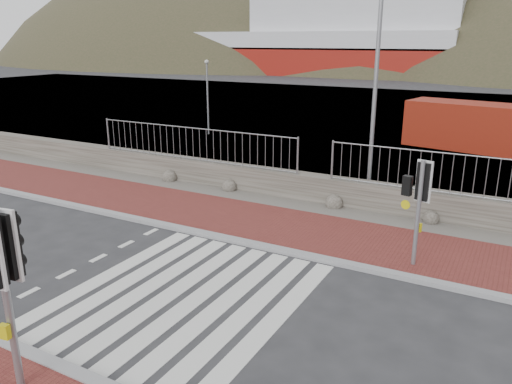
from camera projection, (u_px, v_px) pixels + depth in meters
The scene contains 15 objects.
ground at pixel (185, 295), 10.56m from camera, with size 220.00×220.00×0.00m, color #28282B.
sidewalk_far at pixel (278, 227), 14.33m from camera, with size 40.00×3.00×0.08m, color maroon.
kerb_near at pixel (73, 373), 8.02m from camera, with size 40.00×0.25×0.12m, color gray.
kerb_far at pixel (253, 244), 13.06m from camera, with size 40.00×0.25×0.12m, color gray.
zebra_crossing at pixel (185, 295), 10.56m from camera, with size 4.62×5.60×0.01m.
gravel_strip at pixel (305, 207), 16.01m from camera, with size 40.00×1.50×0.06m, color #59544C.
stone_wall at pixel (315, 188), 16.56m from camera, with size 40.00×0.60×0.90m, color #49453C.
railing at pixel (315, 149), 16.03m from camera, with size 18.07×0.07×1.22m.
quay at pixel (429, 119), 33.99m from camera, with size 120.00×40.00×0.50m, color #4C4C4F.
water at pixel (480, 82), 63.39m from camera, with size 220.00×50.00×0.05m, color #3F4C54.
ferry at pixel (316, 38), 77.26m from camera, with size 50.00×16.00×20.00m.
traffic_signal_near at pixel (1, 265), 7.10m from camera, with size 0.46×0.32×2.95m.
traffic_signal_far at pixel (419, 191), 11.35m from camera, with size 0.64×0.33×2.61m.
streetlight at pixel (381, 69), 15.35m from camera, with size 1.61×0.53×7.66m.
shipping_container at pixel (464, 125), 24.57m from camera, with size 5.38×2.24×2.24m, color maroon.
Camera 1 is at (5.84, -7.58, 5.20)m, focal length 35.00 mm.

